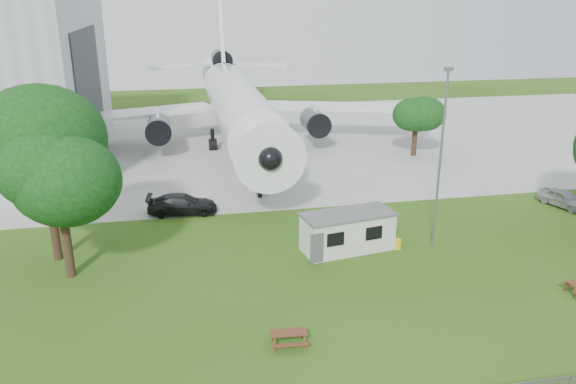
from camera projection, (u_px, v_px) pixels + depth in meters
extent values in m
plane|color=#40671F|center=(343.00, 304.00, 31.27)|extent=(160.00, 160.00, 0.00)
cube|color=#B7B7B2|center=(252.00, 141.00, 66.47)|extent=(120.00, 46.00, 0.03)
cube|color=#2D3033|center=(91.00, 96.00, 56.53)|extent=(0.16, 16.00, 12.96)
cylinder|color=white|center=(238.00, 105.00, 60.72)|extent=(5.40, 34.00, 5.40)
cone|color=white|center=(265.00, 149.00, 43.12)|extent=(5.40, 5.50, 5.40)
cone|color=white|center=(221.00, 73.00, 79.91)|extent=(4.86, 9.00, 4.86)
cube|color=white|center=(122.00, 115.00, 61.80)|extent=(21.36, 10.77, 0.36)
cube|color=white|center=(340.00, 107.00, 66.36)|extent=(21.36, 10.77, 0.36)
cube|color=white|center=(220.00, 32.00, 78.03)|extent=(0.46, 9.96, 12.17)
cylinder|color=#515459|center=(159.00, 128.00, 59.40)|extent=(2.50, 4.20, 2.50)
cylinder|color=#515459|center=(315.00, 122.00, 62.50)|extent=(2.50, 4.20, 2.50)
cylinder|color=#515459|center=(221.00, 59.00, 78.32)|extent=(2.60, 4.50, 2.60)
cylinder|color=black|center=(259.00, 183.00, 47.65)|extent=(0.36, 0.36, 2.40)
cylinder|color=black|center=(213.00, 139.00, 62.42)|extent=(0.44, 0.44, 2.40)
cylinder|color=black|center=(262.00, 137.00, 63.44)|extent=(0.44, 0.44, 2.40)
cube|color=silver|center=(347.00, 232.00, 37.67)|extent=(6.34, 3.50, 2.50)
cube|color=#59595B|center=(348.00, 214.00, 37.24)|extent=(6.57, 3.73, 0.12)
cylinder|color=gold|center=(398.00, 244.00, 38.03)|extent=(0.50, 0.50, 0.70)
cylinder|color=slate|center=(440.00, 162.00, 36.53)|extent=(0.16, 0.16, 12.00)
cylinder|color=#382619|center=(54.00, 227.00, 35.97)|extent=(0.56, 0.56, 4.48)
sphere|color=#1D5919|center=(42.00, 144.00, 34.16)|extent=(8.89, 8.89, 8.89)
cylinder|color=#382619|center=(68.00, 248.00, 33.84)|extent=(0.56, 0.56, 3.71)
sphere|color=#1D5919|center=(58.00, 177.00, 32.34)|extent=(6.51, 6.51, 6.51)
cylinder|color=#382619|center=(414.00, 144.00, 60.03)|extent=(0.56, 0.56, 2.62)
sphere|color=#1D5919|center=(416.00, 114.00, 58.98)|extent=(5.38, 5.38, 5.38)
imported|color=#ADAFB5|center=(563.00, 198.00, 45.60)|extent=(2.87, 4.40, 1.39)
imported|color=black|center=(182.00, 204.00, 44.07)|extent=(5.56, 2.61, 1.57)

